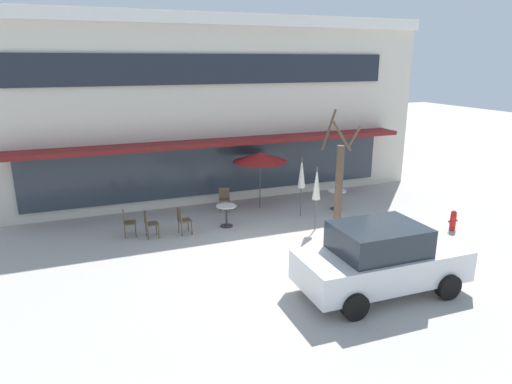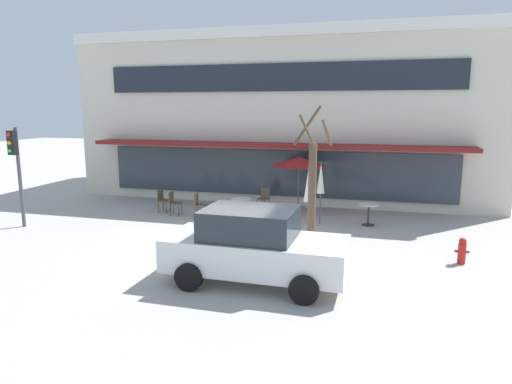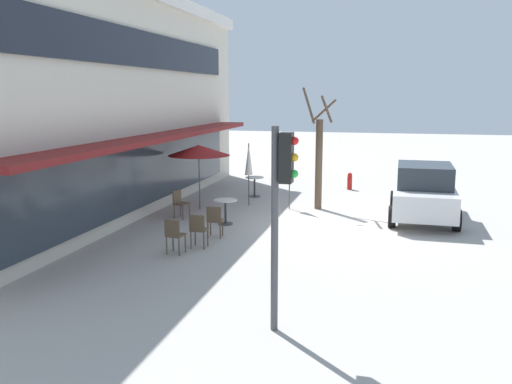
{
  "view_description": "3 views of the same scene",
  "coord_description": "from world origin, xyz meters",
  "px_view_note": "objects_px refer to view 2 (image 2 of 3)",
  "views": [
    {
      "loc": [
        -5.05,
        -11.07,
        5.56
      ],
      "look_at": [
        0.44,
        2.94,
        1.2
      ],
      "focal_mm": 32.0,
      "sensor_mm": 36.0,
      "label": 1
    },
    {
      "loc": [
        4.25,
        -12.45,
        4.05
      ],
      "look_at": [
        0.11,
        2.76,
        1.12
      ],
      "focal_mm": 32.0,
      "sensor_mm": 36.0,
      "label": 2
    },
    {
      "loc": [
        -15.8,
        -1.62,
        3.89
      ],
      "look_at": [
        0.24,
        2.43,
        0.88
      ],
      "focal_mm": 38.0,
      "sensor_mm": 36.0,
      "label": 3
    }
  ],
  "objects_px": {
    "cafe_chair_3": "(163,199)",
    "fire_hydrant": "(462,251)",
    "cafe_table_streetside": "(369,211)",
    "patio_umbrella_cream_folded": "(308,185)",
    "cafe_chair_1": "(264,197)",
    "patio_umbrella_green_folded": "(299,161)",
    "street_tree": "(312,187)",
    "cafe_table_near_wall": "(241,205)",
    "cafe_chair_0": "(199,204)",
    "patio_umbrella_corner_open": "(321,178)",
    "traffic_light_pole": "(16,161)",
    "parked_sedan": "(254,246)",
    "cafe_chair_2": "(174,202)"
  },
  "relations": [
    {
      "from": "cafe_chair_1",
      "to": "patio_umbrella_corner_open",
      "type": "bearing_deg",
      "value": -33.62
    },
    {
      "from": "cafe_chair_0",
      "to": "patio_umbrella_corner_open",
      "type": "bearing_deg",
      "value": 2.87
    },
    {
      "from": "cafe_table_streetside",
      "to": "cafe_chair_1",
      "type": "distance_m",
      "value": 4.33
    },
    {
      "from": "cafe_chair_0",
      "to": "street_tree",
      "type": "distance_m",
      "value": 5.17
    },
    {
      "from": "patio_umbrella_green_folded",
      "to": "cafe_chair_0",
      "type": "height_order",
      "value": "patio_umbrella_green_folded"
    },
    {
      "from": "patio_umbrella_cream_folded",
      "to": "street_tree",
      "type": "relative_size",
      "value": 0.54
    },
    {
      "from": "cafe_chair_1",
      "to": "fire_hydrant",
      "type": "height_order",
      "value": "cafe_chair_1"
    },
    {
      "from": "patio_umbrella_cream_folded",
      "to": "patio_umbrella_corner_open",
      "type": "bearing_deg",
      "value": 82.19
    },
    {
      "from": "fire_hydrant",
      "to": "patio_umbrella_cream_folded",
      "type": "bearing_deg",
      "value": 158.56
    },
    {
      "from": "cafe_chair_2",
      "to": "street_tree",
      "type": "height_order",
      "value": "street_tree"
    },
    {
      "from": "patio_umbrella_corner_open",
      "to": "street_tree",
      "type": "xyz_separation_m",
      "value": [
        0.05,
        -2.44,
        0.12
      ]
    },
    {
      "from": "parked_sedan",
      "to": "traffic_light_pole",
      "type": "xyz_separation_m",
      "value": [
        -9.02,
        2.7,
        1.42
      ]
    },
    {
      "from": "cafe_chair_3",
      "to": "cafe_table_streetside",
      "type": "bearing_deg",
      "value": -0.18
    },
    {
      "from": "cafe_chair_1",
      "to": "patio_umbrella_green_folded",
      "type": "bearing_deg",
      "value": -6.59
    },
    {
      "from": "cafe_chair_3",
      "to": "fire_hydrant",
      "type": "xyz_separation_m",
      "value": [
        10.32,
        -3.44,
        -0.17
      ]
    },
    {
      "from": "cafe_table_streetside",
      "to": "patio_umbrella_cream_folded",
      "type": "bearing_deg",
      "value": -137.5
    },
    {
      "from": "patio_umbrella_cream_folded",
      "to": "patio_umbrella_corner_open",
      "type": "distance_m",
      "value": 1.51
    },
    {
      "from": "patio_umbrella_green_folded",
      "to": "cafe_chair_0",
      "type": "xyz_separation_m",
      "value": [
        -3.42,
        -1.68,
        -1.5
      ]
    },
    {
      "from": "cafe_table_streetside",
      "to": "street_tree",
      "type": "height_order",
      "value": "street_tree"
    },
    {
      "from": "patio_umbrella_green_folded",
      "to": "fire_hydrant",
      "type": "height_order",
      "value": "patio_umbrella_green_folded"
    },
    {
      "from": "patio_umbrella_green_folded",
      "to": "fire_hydrant",
      "type": "distance_m",
      "value": 7.16
    },
    {
      "from": "cafe_table_near_wall",
      "to": "patio_umbrella_cream_folded",
      "type": "height_order",
      "value": "patio_umbrella_cream_folded"
    },
    {
      "from": "cafe_chair_2",
      "to": "street_tree",
      "type": "xyz_separation_m",
      "value": [
        5.58,
        -2.3,
        1.22
      ]
    },
    {
      "from": "patio_umbrella_green_folded",
      "to": "cafe_table_streetside",
      "type": "bearing_deg",
      "value": -24.78
    },
    {
      "from": "cafe_chair_0",
      "to": "parked_sedan",
      "type": "height_order",
      "value": "parked_sedan"
    },
    {
      "from": "patio_umbrella_corner_open",
      "to": "cafe_chair_3",
      "type": "relative_size",
      "value": 2.47
    },
    {
      "from": "cafe_chair_0",
      "to": "fire_hydrant",
      "type": "height_order",
      "value": "cafe_chair_0"
    },
    {
      "from": "cafe_chair_3",
      "to": "traffic_light_pole",
      "type": "height_order",
      "value": "traffic_light_pole"
    },
    {
      "from": "cafe_table_near_wall",
      "to": "street_tree",
      "type": "xyz_separation_m",
      "value": [
        2.94,
        -2.4,
        1.23
      ]
    },
    {
      "from": "patio_umbrella_green_folded",
      "to": "traffic_light_pole",
      "type": "bearing_deg",
      "value": -152.3
    },
    {
      "from": "patio_umbrella_green_folded",
      "to": "parked_sedan",
      "type": "height_order",
      "value": "patio_umbrella_green_folded"
    },
    {
      "from": "cafe_table_near_wall",
      "to": "street_tree",
      "type": "height_order",
      "value": "street_tree"
    },
    {
      "from": "cafe_chair_1",
      "to": "parked_sedan",
      "type": "bearing_deg",
      "value": -77.51
    },
    {
      "from": "patio_umbrella_corner_open",
      "to": "traffic_light_pole",
      "type": "bearing_deg",
      "value": -162.21
    },
    {
      "from": "cafe_table_near_wall",
      "to": "cafe_chair_0",
      "type": "relative_size",
      "value": 0.85
    },
    {
      "from": "patio_umbrella_corner_open",
      "to": "street_tree",
      "type": "height_order",
      "value": "street_tree"
    },
    {
      "from": "patio_umbrella_corner_open",
      "to": "traffic_light_pole",
      "type": "height_order",
      "value": "traffic_light_pole"
    },
    {
      "from": "cafe_chair_3",
      "to": "patio_umbrella_corner_open",
      "type": "bearing_deg",
      "value": -2.21
    },
    {
      "from": "cafe_table_streetside",
      "to": "cafe_chair_1",
      "type": "bearing_deg",
      "value": 161.05
    },
    {
      "from": "cafe_chair_2",
      "to": "patio_umbrella_cream_folded",
      "type": "bearing_deg",
      "value": -14.2
    },
    {
      "from": "cafe_table_streetside",
      "to": "cafe_chair_2",
      "type": "relative_size",
      "value": 0.85
    },
    {
      "from": "patio_umbrella_corner_open",
      "to": "cafe_chair_3",
      "type": "height_order",
      "value": "patio_umbrella_corner_open"
    },
    {
      "from": "cafe_table_streetside",
      "to": "cafe_chair_3",
      "type": "height_order",
      "value": "cafe_chair_3"
    },
    {
      "from": "cafe_table_streetside",
      "to": "patio_umbrella_green_folded",
      "type": "distance_m",
      "value": 3.33
    },
    {
      "from": "cafe_chair_1",
      "to": "traffic_light_pole",
      "type": "height_order",
      "value": "traffic_light_pole"
    },
    {
      "from": "patio_umbrella_cream_folded",
      "to": "fire_hydrant",
      "type": "bearing_deg",
      "value": -21.44
    },
    {
      "from": "cafe_chair_3",
      "to": "street_tree",
      "type": "distance_m",
      "value": 6.9
    },
    {
      "from": "patio_umbrella_corner_open",
      "to": "fire_hydrant",
      "type": "relative_size",
      "value": 3.12
    },
    {
      "from": "cafe_chair_0",
      "to": "cafe_table_streetside",
      "type": "bearing_deg",
      "value": 4.09
    },
    {
      "from": "street_tree",
      "to": "cafe_chair_1",
      "type": "bearing_deg",
      "value": 121.5
    }
  ]
}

